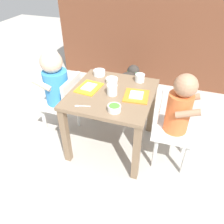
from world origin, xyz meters
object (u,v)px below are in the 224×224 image
dog (127,82)px  veggie_bowl_near (114,108)px  spoon_by_left_tray (81,106)px  food_tray_left (89,88)px  cereal_bowl_right_side (99,73)px  seated_child_right (177,112)px  seated_child_left (57,85)px  veggie_bowl_far (112,80)px  dining_table (112,103)px  water_cup_left (140,78)px  food_tray_right (136,96)px  water_cup_right (112,90)px

dog → veggie_bowl_near: 0.88m
spoon_by_left_tray → veggie_bowl_near: bearing=6.0°
food_tray_left → cereal_bowl_right_side: bearing=91.3°
seated_child_right → food_tray_left: (-0.61, 0.02, 0.05)m
seated_child_left → veggie_bowl_far: (0.40, 0.11, 0.05)m
dining_table → water_cup_left: 0.28m
water_cup_left → dining_table: bearing=-123.9°
dog → cereal_bowl_right_side: size_ratio=4.72×
seated_child_left → seated_child_right: size_ratio=1.01×
food_tray_right → water_cup_left: 0.22m
seated_child_left → cereal_bowl_right_side: bearing=34.9°
seated_child_left → veggie_bowl_near: (0.52, -0.22, 0.05)m
food_tray_left → water_cup_right: water_cup_right is taller
spoon_by_left_tray → water_cup_right: bearing=55.2°
dining_table → water_cup_right: water_cup_right is taller
water_cup_right → spoon_by_left_tray: size_ratio=0.71×
food_tray_right → veggie_bowl_near: 0.22m
dining_table → spoon_by_left_tray: (-0.13, -0.22, 0.09)m
seated_child_right → veggie_bowl_near: (-0.36, -0.17, 0.06)m
dining_table → food_tray_right: food_tray_right is taller
food_tray_right → cereal_bowl_right_side: (-0.34, 0.21, 0.02)m
water_cup_right → spoon_by_left_tray: water_cup_right is taller
dog → food_tray_right: (0.22, -0.63, 0.26)m
water_cup_right → dog: bearing=95.6°
food_tray_left → dining_table: bearing=0.8°
spoon_by_left_tray → water_cup_left: bearing=58.1°
seated_child_left → veggie_bowl_far: seated_child_left is taller
seated_child_right → water_cup_left: seated_child_right is taller
cereal_bowl_right_side → spoon_by_left_tray: cereal_bowl_right_side is taller
cereal_bowl_right_side → spoon_by_left_tray: (0.05, -0.43, -0.02)m
water_cup_left → veggie_bowl_far: water_cup_left is taller
veggie_bowl_near → water_cup_right: bearing=112.6°
cereal_bowl_right_side → spoon_by_left_tray: bearing=-83.9°
dining_table → cereal_bowl_right_side: size_ratio=6.45×
food_tray_right → water_cup_right: water_cup_right is taller
seated_child_right → water_cup_right: 0.44m
veggie_bowl_near → spoon_by_left_tray: size_ratio=0.82×
dog → cereal_bowl_right_side: (-0.12, -0.42, 0.27)m
food_tray_right → spoon_by_left_tray: 0.37m
veggie_bowl_near → cereal_bowl_right_side: cereal_bowl_right_side is taller
cereal_bowl_right_side → water_cup_right: bearing=-52.1°
cereal_bowl_right_side → seated_child_right: bearing=-21.1°
veggie_bowl_near → spoon_by_left_tray: (-0.21, -0.02, -0.02)m
veggie_bowl_near → spoon_by_left_tray: bearing=-174.0°
food_tray_left → water_cup_right: size_ratio=2.81×
dog → spoon_by_left_tray: 0.89m
food_tray_left → veggie_bowl_near: veggie_bowl_near is taller
water_cup_left → cereal_bowl_right_side: bearing=-179.5°
dining_table → water_cup_left: size_ratio=8.35×
water_cup_left → water_cup_right: 0.27m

